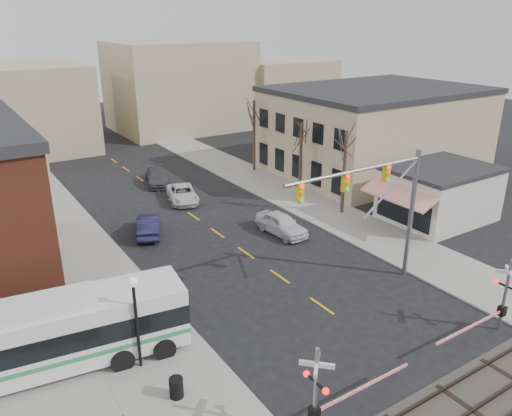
{
  "coord_description": "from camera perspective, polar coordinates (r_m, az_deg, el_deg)",
  "views": [
    {
      "loc": [
        -16.1,
        -16.07,
        14.99
      ],
      "look_at": [
        0.28,
        9.14,
        3.5
      ],
      "focal_mm": 35.0,
      "sensor_mm": 36.0,
      "label": 1
    }
  ],
  "objects": [
    {
      "name": "car_c",
      "position": [
        43.81,
        -8.4,
        1.62
      ],
      "size": [
        3.47,
        5.29,
        1.35
      ],
      "primitive_type": "imported",
      "rotation": [
        0.0,
        0.0,
        -0.27
      ],
      "color": "silver",
      "rests_on": "ground"
    },
    {
      "name": "sidewalk_east",
      "position": [
        46.68,
        2.23,
        2.25
      ],
      "size": [
        5.0,
        60.0,
        0.12
      ],
      "primitive_type": "cube",
      "color": "gray",
      "rests_on": "ground"
    },
    {
      "name": "tree_east_c",
      "position": [
        51.3,
        -0.22,
        8.22
      ],
      "size": [
        0.28,
        0.28,
        7.2
      ],
      "color": "#382B21",
      "rests_on": "sidewalk_east"
    },
    {
      "name": "transit_bus",
      "position": [
        24.5,
        -23.58,
        -13.42
      ],
      "size": [
        13.22,
        4.5,
        3.34
      ],
      "color": "silver",
      "rests_on": "ground"
    },
    {
      "name": "tree_east_b",
      "position": [
        44.96,
        5.13,
        5.72
      ],
      "size": [
        0.28,
        0.28,
        6.3
      ],
      "color": "#382B21",
      "rests_on": "sidewalk_east"
    },
    {
      "name": "trash_bin",
      "position": [
        22.34,
        -9.09,
        -19.6
      ],
      "size": [
        0.6,
        0.6,
        0.9
      ],
      "primitive_type": "cylinder",
      "color": "black",
      "rests_on": "sidewalk_west"
    },
    {
      "name": "pedestrian_far",
      "position": [
        28.05,
        -14.76,
        -9.71
      ],
      "size": [
        1.11,
        1.07,
        1.81
      ],
      "primitive_type": "imported",
      "rotation": [
        0.0,
        0.0,
        0.63
      ],
      "color": "#313356",
      "rests_on": "sidewalk_west"
    },
    {
      "name": "tree_east_a",
      "position": [
        40.34,
        10.04,
        4.04
      ],
      "size": [
        0.28,
        0.28,
        6.75
      ],
      "color": "#382B21",
      "rests_on": "sidewalk_east"
    },
    {
      "name": "car_b",
      "position": [
        37.46,
        -12.21,
        -1.95
      ],
      "size": [
        3.12,
        4.71,
        1.47
      ],
      "primitive_type": "imported",
      "rotation": [
        0.0,
        0.0,
        2.75
      ],
      "color": "#171637",
      "rests_on": "ground"
    },
    {
      "name": "car_d",
      "position": [
        48.77,
        -11.25,
        3.47
      ],
      "size": [
        3.22,
        5.19,
        1.4
      ],
      "primitive_type": "imported",
      "rotation": [
        0.0,
        0.0,
        -0.28
      ],
      "color": "#3C3C40",
      "rests_on": "ground"
    },
    {
      "name": "rr_crossing_east",
      "position": [
        27.91,
        26.1,
        -9.25
      ],
      "size": [
        5.6,
        1.36,
        4.0
      ],
      "color": "gray",
      "rests_on": "ground"
    },
    {
      "name": "ground",
      "position": [
        27.24,
        10.3,
        -12.85
      ],
      "size": [
        160.0,
        160.0,
        0.0
      ],
      "primitive_type": "plane",
      "color": "black",
      "rests_on": "ground"
    },
    {
      "name": "rr_crossing_west",
      "position": [
        20.02,
        7.8,
        -19.87
      ],
      "size": [
        5.6,
        1.36,
        4.0
      ],
      "color": "gray",
      "rests_on": "ground"
    },
    {
      "name": "car_a",
      "position": [
        36.79,
        2.92,
        -1.83
      ],
      "size": [
        2.18,
        4.71,
        1.56
      ],
      "primitive_type": "imported",
      "rotation": [
        0.0,
        0.0,
        0.07
      ],
      "color": "silver",
      "rests_on": "ground"
    },
    {
      "name": "street_lamp",
      "position": [
        22.66,
        -13.67,
        -10.66
      ],
      "size": [
        0.44,
        0.44,
        4.54
      ],
      "color": "black",
      "rests_on": "sidewalk_west"
    },
    {
      "name": "tan_building",
      "position": [
        53.55,
        13.44,
        8.79
      ],
      "size": [
        20.3,
        15.3,
        8.5
      ],
      "color": "tan",
      "rests_on": "ground"
    },
    {
      "name": "pedestrian_near",
      "position": [
        25.94,
        -10.76,
        -11.87
      ],
      "size": [
        0.56,
        0.77,
        1.96
      ],
      "primitive_type": "imported",
      "rotation": [
        0.0,
        0.0,
        1.71
      ],
      "color": "#4C423C",
      "rests_on": "sidewalk_west"
    },
    {
      "name": "traffic_signal_mast",
      "position": [
        28.66,
        14.2,
        1.38
      ],
      "size": [
        9.6,
        0.3,
        8.0
      ],
      "color": "gray",
      "rests_on": "ground"
    },
    {
      "name": "awning_shop",
      "position": [
        41.54,
        20.18,
        1.6
      ],
      "size": [
        9.74,
        6.2,
        4.3
      ],
      "color": "beige",
      "rests_on": "ground"
    },
    {
      "name": "sidewalk_west",
      "position": [
        39.59,
        -20.91,
        -2.7
      ],
      "size": [
        5.0,
        60.0,
        0.12
      ],
      "primitive_type": "cube",
      "color": "gray",
      "rests_on": "ground"
    }
  ]
}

